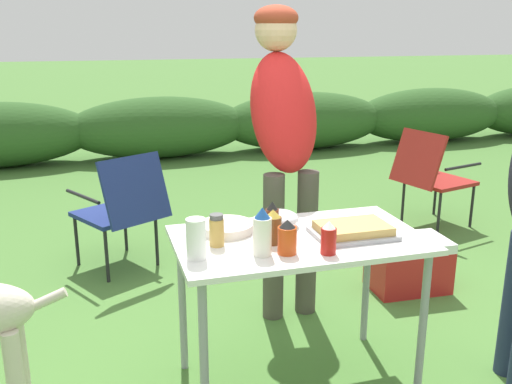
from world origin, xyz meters
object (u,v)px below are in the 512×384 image
at_px(paper_cup_stack, 196,239).
at_px(hot_sauce_bottle, 287,238).
at_px(mayo_bottle, 262,233).
at_px(standing_person_with_beanie, 284,124).
at_px(ketchup_bottle, 329,238).
at_px(cooler_box, 409,264).
at_px(camp_chair_green_behind_table, 123,206).
at_px(bbq_sauce_bottle, 272,220).
at_px(mixing_bowl, 279,219).
at_px(folding_table, 298,253).
at_px(food_tray, 353,230).
at_px(beer_bottle, 273,227).
at_px(plate_stack, 226,227).
at_px(spice_jar, 216,230).
at_px(camp_chair_near_hedge, 431,173).

relative_size(paper_cup_stack, hot_sauce_bottle, 1.15).
xyz_separation_m(mayo_bottle, standing_person_with_beanie, (0.41, 0.94, 0.27)).
distance_m(ketchup_bottle, cooler_box, 1.54).
distance_m(paper_cup_stack, hot_sauce_bottle, 0.37).
bearing_deg(camp_chair_green_behind_table, bbq_sauce_bottle, -98.71).
height_order(mixing_bowl, paper_cup_stack, paper_cup_stack).
bearing_deg(mixing_bowl, camp_chair_green_behind_table, 114.40).
bearing_deg(cooler_box, camp_chair_green_behind_table, -23.10).
bearing_deg(camp_chair_green_behind_table, folding_table, -95.60).
distance_m(folding_table, standing_person_with_beanie, 0.93).
xyz_separation_m(food_tray, bbq_sauce_bottle, (-0.35, 0.09, 0.05)).
distance_m(folding_table, beer_bottle, 0.21).
height_order(ketchup_bottle, bbq_sauce_bottle, bbq_sauce_bottle).
bearing_deg(paper_cup_stack, cooler_box, 29.96).
height_order(camp_chair_green_behind_table, cooler_box, camp_chair_green_behind_table).
height_order(mixing_bowl, ketchup_bottle, ketchup_bottle).
bearing_deg(plate_stack, food_tray, -21.85).
distance_m(food_tray, hot_sauce_bottle, 0.37).
relative_size(beer_bottle, standing_person_with_beanie, 0.09).
bearing_deg(paper_cup_stack, spice_jar, 48.06).
height_order(ketchup_bottle, standing_person_with_beanie, standing_person_with_beanie).
xyz_separation_m(bbq_sauce_bottle, camp_chair_green_behind_table, (-0.57, 1.55, -0.35)).
distance_m(hot_sauce_bottle, mayo_bottle, 0.11).
bearing_deg(food_tray, cooler_box, 45.19).
relative_size(folding_table, camp_chair_green_behind_table, 1.32).
xyz_separation_m(spice_jar, camp_chair_near_hedge, (2.21, 1.79, -0.34)).
height_order(food_tray, paper_cup_stack, paper_cup_stack).
xyz_separation_m(spice_jar, mayo_bottle, (0.16, -0.16, 0.03)).
xyz_separation_m(paper_cup_stack, cooler_box, (1.53, 0.88, -0.65)).
distance_m(plate_stack, cooler_box, 1.59).
distance_m(folding_table, camp_chair_green_behind_table, 1.74).
distance_m(hot_sauce_bottle, ketchup_bottle, 0.17).
bearing_deg(camp_chair_near_hedge, beer_bottle, -62.00).
distance_m(ketchup_bottle, camp_chair_green_behind_table, 1.97).
distance_m(mixing_bowl, hot_sauce_bottle, 0.33).
height_order(hot_sauce_bottle, cooler_box, hot_sauce_bottle).
bearing_deg(camp_chair_green_behind_table, beer_bottle, -100.27).
height_order(folding_table, camp_chair_near_hedge, camp_chair_near_hedge).
relative_size(mayo_bottle, standing_person_with_beanie, 0.12).
height_order(plate_stack, camp_chair_near_hedge, camp_chair_near_hedge).
distance_m(beer_bottle, camp_chair_green_behind_table, 1.75).
relative_size(plate_stack, cooler_box, 0.51).
xyz_separation_m(beer_bottle, spice_jar, (-0.24, 0.05, -0.00)).
height_order(folding_table, food_tray, food_tray).
bearing_deg(ketchup_bottle, food_tray, 40.70).
distance_m(spice_jar, bbq_sauce_bottle, 0.26).
bearing_deg(spice_jar, cooler_box, 28.16).
bearing_deg(mixing_bowl, hot_sauce_bottle, -102.87).
height_order(spice_jar, standing_person_with_beanie, standing_person_with_beanie).
height_order(folding_table, bbq_sauce_bottle, bbq_sauce_bottle).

